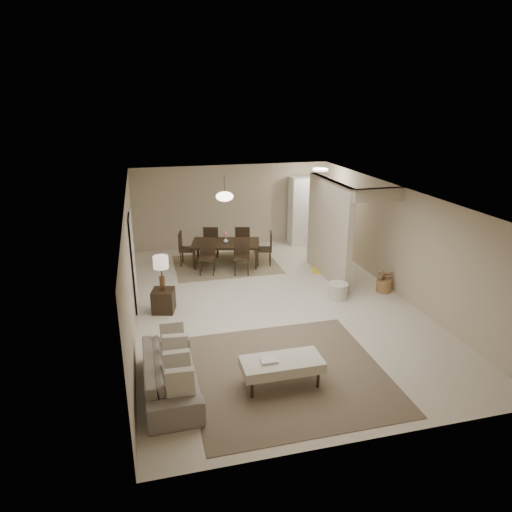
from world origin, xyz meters
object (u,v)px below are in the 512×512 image
object	(u,v)px
pantry_cabinet	(309,210)
sofa	(171,373)
dining_table	(226,254)
ottoman_bench	(282,365)
wicker_basket	(384,285)
round_pouf	(338,291)
side_table	(164,301)

from	to	relation	value
pantry_cabinet	sofa	bearing A→B (deg)	-124.96
sofa	dining_table	bearing A→B (deg)	-19.58
dining_table	sofa	bearing A→B (deg)	-95.40
ottoman_bench	pantry_cabinet	bearing A→B (deg)	66.82
pantry_cabinet	wicker_basket	world-z (taller)	pantry_cabinet
round_pouf	dining_table	world-z (taller)	dining_table
dining_table	wicker_basket	bearing A→B (deg)	-25.80
sofa	side_table	size ratio (longest dim) A/B	4.09
sofa	pantry_cabinet	bearing A→B (deg)	-35.41
pantry_cabinet	side_table	xyz separation A→B (m)	(-4.75, -3.97, -0.80)
side_table	wicker_basket	xyz separation A→B (m)	(5.15, -0.18, -0.10)
pantry_cabinet	ottoman_bench	world-z (taller)	pantry_cabinet
side_table	sofa	bearing A→B (deg)	-90.99
sofa	wicker_basket	size ratio (longest dim) A/B	5.73
pantry_cabinet	wicker_basket	bearing A→B (deg)	-84.49
sofa	wicker_basket	world-z (taller)	sofa
ottoman_bench	wicker_basket	world-z (taller)	ottoman_bench
sofa	ottoman_bench	size ratio (longest dim) A/B	1.58
round_pouf	wicker_basket	xyz separation A→B (m)	(1.22, 0.10, -0.03)
side_table	round_pouf	xyz separation A→B (m)	(3.93, -0.28, -0.07)
round_pouf	wicker_basket	world-z (taller)	round_pouf
wicker_basket	dining_table	distance (m)	4.30
dining_table	round_pouf	bearing A→B (deg)	-39.90
ottoman_bench	side_table	size ratio (longest dim) A/B	2.58
pantry_cabinet	dining_table	distance (m)	3.32
pantry_cabinet	side_table	size ratio (longest dim) A/B	4.20
pantry_cabinet	dining_table	bearing A→B (deg)	-154.03
round_pouf	wicker_basket	bearing A→B (deg)	4.67
ottoman_bench	dining_table	size ratio (longest dim) A/B	0.71
side_table	round_pouf	bearing A→B (deg)	-4.11
pantry_cabinet	round_pouf	bearing A→B (deg)	-100.98
pantry_cabinet	round_pouf	world-z (taller)	pantry_cabinet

